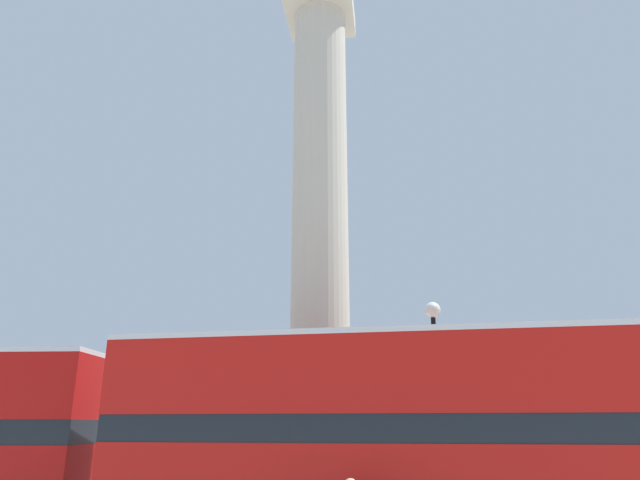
# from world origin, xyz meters

# --- Properties ---
(monument_column) EXTENTS (6.06, 6.06, 21.05)m
(monument_column) POSITION_xyz_m (0.00, 0.00, 7.12)
(monument_column) COLOR #BCB29E
(monument_column) RESTS_ON ground_plane
(bus_a) EXTENTS (11.04, 3.32, 4.42)m
(bus_a) POSITION_xyz_m (1.82, -7.16, 2.44)
(bus_a) COLOR #B7140F
(bus_a) RESTS_ON ground_plane
(equestrian_statue) EXTENTS (4.01, 3.00, 6.04)m
(equestrian_statue) POSITION_xyz_m (8.42, 3.46, 1.66)
(equestrian_statue) COLOR #BCB29E
(equestrian_statue) RESTS_ON ground_plane
(street_lamp) EXTENTS (0.47, 0.47, 6.02)m
(street_lamp) POSITION_xyz_m (3.74, -2.89, 3.63)
(street_lamp) COLOR black
(street_lamp) RESTS_ON ground_plane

